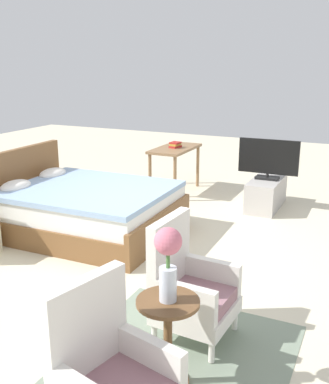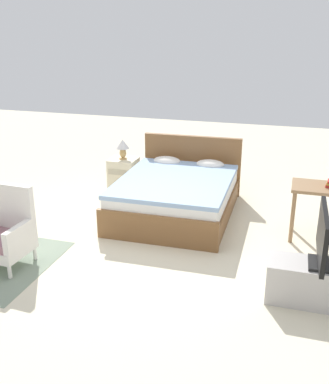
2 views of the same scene
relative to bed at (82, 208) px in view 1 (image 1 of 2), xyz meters
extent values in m
plane|color=beige|center=(-0.10, -1.10, -0.30)|extent=(16.00, 16.00, 0.00)
cube|color=gray|center=(-2.05, -2.09, -0.29)|extent=(2.10, 1.50, 0.01)
cube|color=brown|center=(0.00, -0.05, -0.16)|extent=(1.61, 2.14, 0.28)
cube|color=white|center=(0.00, -0.05, 0.10)|extent=(1.54, 2.05, 0.24)
cube|color=#93B2D6|center=(0.00, -0.13, 0.25)|extent=(1.59, 1.88, 0.06)
cube|color=brown|center=(-0.02, 0.97, 0.18)|extent=(1.60, 0.11, 0.96)
cube|color=brown|center=(0.02, -1.07, -0.10)|extent=(1.60, 0.09, 0.40)
ellipsoid|color=white|center=(-0.36, 0.69, 0.29)|extent=(0.44, 0.29, 0.14)
ellipsoid|color=white|center=(0.34, 0.70, 0.29)|extent=(0.44, 0.29, 0.14)
cube|color=white|center=(-2.55, -1.87, 0.31)|extent=(0.54, 0.20, 0.64)
cube|color=white|center=(-2.38, -2.15, 0.12)|extent=(0.18, 0.52, 0.26)
cylinder|color=white|center=(-1.73, -2.31, -0.21)|extent=(0.04, 0.04, 0.16)
cylinder|color=white|center=(-1.27, -2.34, -0.21)|extent=(0.04, 0.04, 0.16)
cylinder|color=white|center=(-1.71, -1.85, -0.21)|extent=(0.04, 0.04, 0.16)
cylinder|color=white|center=(-1.25, -1.88, -0.21)|extent=(0.04, 0.04, 0.16)
cube|color=white|center=(-1.49, -2.09, -0.07)|extent=(0.57, 0.57, 0.12)
cube|color=gray|center=(-1.49, -2.09, 0.04)|extent=(0.53, 0.53, 0.10)
cube|color=white|center=(-1.48, -1.86, 0.31)|extent=(0.54, 0.11, 0.64)
cube|color=white|center=(-1.72, -2.08, 0.12)|extent=(0.10, 0.52, 0.26)
cube|color=white|center=(-1.26, -2.11, 0.12)|extent=(0.10, 0.52, 0.26)
cylinder|color=brown|center=(-2.05, -2.12, -0.29)|extent=(0.28, 0.28, 0.03)
cylinder|color=brown|center=(-2.05, -2.12, 0.00)|extent=(0.06, 0.06, 0.55)
cylinder|color=brown|center=(-2.05, -2.12, 0.29)|extent=(0.40, 0.40, 0.02)
cylinder|color=silver|center=(-2.05, -2.12, 0.42)|extent=(0.11, 0.11, 0.22)
cylinder|color=#477538|center=(-2.05, -2.12, 0.58)|extent=(0.02, 0.02, 0.10)
sphere|color=#DB7084|center=(-2.05, -2.12, 0.70)|extent=(0.17, 0.17, 0.17)
cube|color=#B7B2AD|center=(1.94, -1.83, -0.09)|extent=(0.96, 0.40, 0.42)
cube|color=black|center=(1.94, -1.83, 0.14)|extent=(0.21, 0.32, 0.03)
cylinder|color=black|center=(1.94, -1.83, 0.18)|extent=(0.04, 0.04, 0.05)
cube|color=black|center=(1.94, -1.83, 0.45)|extent=(0.06, 0.84, 0.49)
cube|color=black|center=(1.96, -1.83, 0.45)|extent=(0.02, 0.78, 0.44)
cylinder|color=#8E6B47|center=(1.66, -0.51, 0.05)|extent=(0.05, 0.05, 0.69)
cylinder|color=#8E6B47|center=(2.60, -0.51, 0.05)|extent=(0.05, 0.05, 0.69)
cylinder|color=#8E6B47|center=(1.66, -0.09, 0.05)|extent=(0.05, 0.05, 0.69)
cylinder|color=#8E6B47|center=(2.60, -0.09, 0.05)|extent=(0.05, 0.05, 0.69)
cube|color=#8E6B47|center=(2.13, -0.30, 0.41)|extent=(1.04, 0.52, 0.04)
cube|color=#AD2823|center=(2.11, -0.31, 0.45)|extent=(0.21, 0.17, 0.03)
cube|color=#B79333|center=(2.11, -0.31, 0.48)|extent=(0.19, 0.14, 0.03)
cube|color=#AD2823|center=(2.11, -0.31, 0.51)|extent=(0.17, 0.15, 0.02)
camera|label=1|loc=(-4.30, -3.17, 1.72)|focal=42.00mm
camera|label=2|loc=(1.61, -5.99, 2.32)|focal=42.00mm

